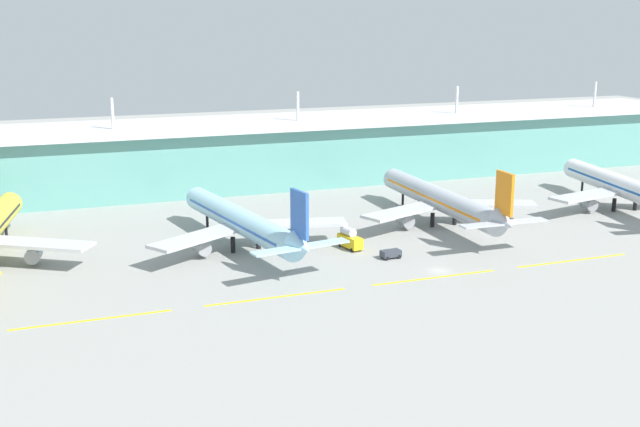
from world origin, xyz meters
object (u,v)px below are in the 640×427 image
at_px(fuel_truck, 350,239).
at_px(pushback_tug, 391,254).
at_px(airliner_near_middle, 243,222).
at_px(airliner_farthest, 623,187).
at_px(airliner_far_middle, 441,200).

distance_m(fuel_truck, pushback_tug, 11.81).
xyz_separation_m(airliner_near_middle, pushback_tug, (28.84, -18.35, -5.35)).
relative_size(fuel_truck, pushback_tug, 1.65).
distance_m(airliner_near_middle, fuel_truck, 24.92).
distance_m(airliner_farthest, pushback_tug, 82.28).
bearing_deg(fuel_truck, airliner_near_middle, 160.95).
distance_m(airliner_far_middle, fuel_truck, 32.94).
relative_size(airliner_far_middle, airliner_farthest, 1.03).
bearing_deg(pushback_tug, airliner_farthest, 13.80).
xyz_separation_m(airliner_near_middle, airliner_far_middle, (53.55, 4.12, 0.00)).
bearing_deg(fuel_truck, pushback_tug, -61.46).
bearing_deg(airliner_far_middle, fuel_truck, -158.19).
distance_m(airliner_farthest, fuel_truck, 85.95).
distance_m(airliner_far_middle, airliner_farthest, 55.10).
bearing_deg(fuel_truck, airliner_farthest, 6.19).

